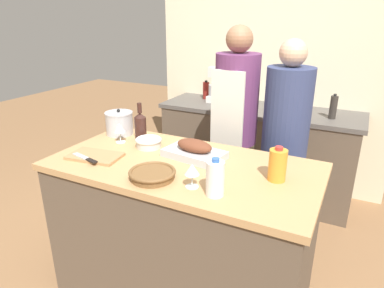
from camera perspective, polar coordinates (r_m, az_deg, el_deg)
kitchen_island at (r=2.22m, az=-1.45°, el=-14.30°), size 1.56×0.80×0.93m
back_counter at (r=3.52m, az=10.63°, el=-1.18°), size 1.91×0.60×0.90m
back_wall at (r=3.64m, az=13.14°, el=12.84°), size 2.41×0.10×2.55m
roasting_pan at (r=2.06m, az=0.40°, el=-1.12°), size 0.39×0.26×0.11m
wicker_basket at (r=1.81m, az=-6.63°, el=-5.00°), size 0.25×0.25×0.05m
cutting_board at (r=2.15m, az=-15.86°, el=-1.95°), size 0.34×0.23×0.02m
stock_pot at (r=2.51m, az=-12.01°, el=3.43°), size 0.20×0.20×0.19m
mixing_bowl at (r=2.23m, az=-7.23°, el=0.29°), size 0.17×0.17×0.06m
juice_jug at (r=1.82m, az=14.07°, el=-3.40°), size 0.09×0.09×0.19m
milk_jug at (r=1.62m, az=3.89°, el=-5.73°), size 0.09×0.09×0.19m
wine_bottle_green at (r=2.35m, az=-8.59°, el=3.04°), size 0.08×0.08×0.26m
wine_glass_left at (r=2.33m, az=-11.97°, el=2.51°), size 0.08×0.08×0.13m
wine_glass_right at (r=1.69m, az=0.01°, el=-4.41°), size 0.08×0.08×0.13m
knife_chef at (r=2.10m, az=-17.30°, el=-2.27°), size 0.22×0.08×0.01m
stand_mixer at (r=3.52m, az=4.19°, el=9.30°), size 0.18×0.14×0.35m
condiment_bottle_tall at (r=3.19m, az=22.49°, el=5.69°), size 0.06×0.06×0.22m
condiment_bottle_short at (r=3.68m, az=2.35°, el=8.93°), size 0.07×0.07×0.20m
person_cook_aproned at (r=2.67m, az=7.19°, el=2.93°), size 0.33×0.34×1.68m
person_cook_guest at (r=2.57m, az=15.15°, el=0.51°), size 0.33×0.33×1.60m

